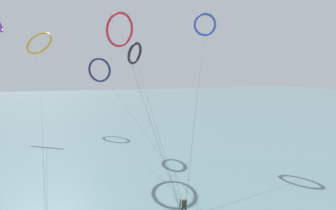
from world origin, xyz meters
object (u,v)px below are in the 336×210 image
Objects in this scene: kite_amber at (39,43)px; kite_cobalt at (205,25)px; kite_charcoal at (135,53)px; kite_crimson at (120,30)px; kite_navy at (99,70)px; surfer_coral at (184,210)px.

kite_cobalt is (24.15, -22.66, 1.28)m from kite_amber.
kite_amber is 1.73× the size of kite_charcoal.
kite_cobalt is 12.90m from kite_crimson.
kite_navy is (10.95, -3.63, -5.24)m from kite_amber.
kite_crimson reaches higher than kite_charcoal.
kite_amber is 2.20× the size of kite_cobalt.
kite_amber is 1.14× the size of kite_navy.
kite_navy is at bearing -58.98° from surfer_coral.
surfer_coral is 0.08× the size of kite_cobalt.
kite_crimson is (-0.08, 20.60, 16.21)m from surfer_coral.
kite_crimson reaches higher than surfer_coral.
surfer_coral is 46.82m from kite_amber.
kite_amber reaches higher than surfer_coral.
kite_cobalt reaches higher than surfer_coral.
kite_cobalt reaches higher than kite_navy.
kite_charcoal is at bearing -155.05° from kite_crimson.
kite_charcoal is at bearing -11.80° from kite_amber.
kite_amber is (-11.44, 42.37, 16.32)m from surfer_coral.
kite_amber is at bearing -94.13° from kite_charcoal.
kite_amber is at bearing -44.60° from surfer_coral.
kite_charcoal is (3.22, 25.24, 13.46)m from surfer_coral.
surfer_coral is 0.04× the size of kite_navy.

